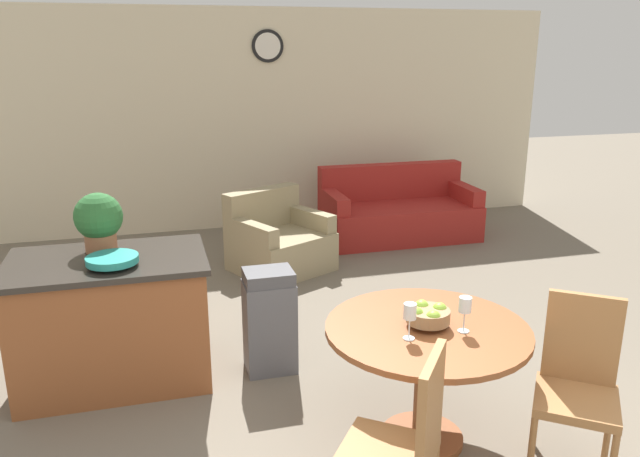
{
  "coord_description": "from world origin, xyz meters",
  "views": [
    {
      "loc": [
        -1.22,
        -1.86,
        2.25
      ],
      "look_at": [
        -0.03,
        2.44,
        0.94
      ],
      "focal_mm": 35.0,
      "sensor_mm": 36.0,
      "label": 1
    }
  ],
  "objects_px": {
    "teal_bowl": "(112,260)",
    "trash_bin": "(270,321)",
    "dining_chair_near_left": "(404,442)",
    "kitchen_island": "(112,320)",
    "couch": "(398,214)",
    "wine_glass_left": "(410,313)",
    "dining_chair_near_right": "(578,379)",
    "wine_glass_right": "(465,306)",
    "potted_plant": "(99,220)",
    "fruit_bowl": "(428,315)",
    "armchair": "(278,243)",
    "dining_table": "(426,353)"
  },
  "relations": [
    {
      "from": "teal_bowl",
      "to": "trash_bin",
      "type": "bearing_deg",
      "value": 1.2
    },
    {
      "from": "dining_chair_near_left",
      "to": "teal_bowl",
      "type": "height_order",
      "value": "dining_chair_near_left"
    },
    {
      "from": "kitchen_island",
      "to": "couch",
      "type": "distance_m",
      "value": 4.14
    },
    {
      "from": "wine_glass_left",
      "to": "trash_bin",
      "type": "relative_size",
      "value": 0.27
    },
    {
      "from": "dining_chair_near_right",
      "to": "wine_glass_right",
      "type": "xyz_separation_m",
      "value": [
        -0.53,
        0.31,
        0.35
      ]
    },
    {
      "from": "wine_glass_right",
      "to": "kitchen_island",
      "type": "relative_size",
      "value": 0.16
    },
    {
      "from": "potted_plant",
      "to": "couch",
      "type": "relative_size",
      "value": 0.22
    },
    {
      "from": "kitchen_island",
      "to": "dining_chair_near_right",
      "type": "bearing_deg",
      "value": -33.98
    },
    {
      "from": "kitchen_island",
      "to": "wine_glass_right",
      "type": "bearing_deg",
      "value": -34.85
    },
    {
      "from": "dining_chair_near_left",
      "to": "fruit_bowl",
      "type": "bearing_deg",
      "value": 5.67
    },
    {
      "from": "dining_chair_near_left",
      "to": "armchair",
      "type": "height_order",
      "value": "dining_chair_near_left"
    },
    {
      "from": "trash_bin",
      "to": "dining_table",
      "type": "bearing_deg",
      "value": -57.06
    },
    {
      "from": "dining_chair_near_right",
      "to": "armchair",
      "type": "bearing_deg",
      "value": -38.62
    },
    {
      "from": "wine_glass_left",
      "to": "kitchen_island",
      "type": "distance_m",
      "value": 2.13
    },
    {
      "from": "fruit_bowl",
      "to": "couch",
      "type": "bearing_deg",
      "value": 69.77
    },
    {
      "from": "wine_glass_left",
      "to": "potted_plant",
      "type": "distance_m",
      "value": 2.24
    },
    {
      "from": "dining_table",
      "to": "wine_glass_left",
      "type": "height_order",
      "value": "wine_glass_left"
    },
    {
      "from": "fruit_bowl",
      "to": "teal_bowl",
      "type": "distance_m",
      "value": 2.01
    },
    {
      "from": "teal_bowl",
      "to": "couch",
      "type": "bearing_deg",
      "value": 41.84
    },
    {
      "from": "kitchen_island",
      "to": "wine_glass_left",
      "type": "bearing_deg",
      "value": -40.0
    },
    {
      "from": "dining_table",
      "to": "armchair",
      "type": "relative_size",
      "value": 1.01
    },
    {
      "from": "dining_chair_near_right",
      "to": "teal_bowl",
      "type": "bearing_deg",
      "value": 5.48
    },
    {
      "from": "wine_glass_left",
      "to": "teal_bowl",
      "type": "xyz_separation_m",
      "value": [
        -1.55,
        1.17,
        0.05
      ]
    },
    {
      "from": "teal_bowl",
      "to": "potted_plant",
      "type": "xyz_separation_m",
      "value": [
        -0.09,
        0.35,
        0.18
      ]
    },
    {
      "from": "dining_chair_near_left",
      "to": "fruit_bowl",
      "type": "distance_m",
      "value": 0.86
    },
    {
      "from": "armchair",
      "to": "dining_table",
      "type": "bearing_deg",
      "value": -112.73
    },
    {
      "from": "dining_chair_near_right",
      "to": "wine_glass_left",
      "type": "xyz_separation_m",
      "value": [
        -0.85,
        0.31,
        0.35
      ]
    },
    {
      "from": "armchair",
      "to": "potted_plant",
      "type": "bearing_deg",
      "value": -159.26
    },
    {
      "from": "dining_table",
      "to": "couch",
      "type": "distance_m",
      "value": 4.13
    },
    {
      "from": "kitchen_island",
      "to": "fruit_bowl",
      "type": "bearing_deg",
      "value": -34.9
    },
    {
      "from": "dining_chair_near_left",
      "to": "armchair",
      "type": "bearing_deg",
      "value": 33.93
    },
    {
      "from": "fruit_bowl",
      "to": "kitchen_island",
      "type": "distance_m",
      "value": 2.18
    },
    {
      "from": "dining_chair_near_right",
      "to": "trash_bin",
      "type": "height_order",
      "value": "dining_chair_near_right"
    },
    {
      "from": "wine_glass_left",
      "to": "teal_bowl",
      "type": "distance_m",
      "value": 1.94
    },
    {
      "from": "dining_chair_near_left",
      "to": "couch",
      "type": "distance_m",
      "value": 4.92
    },
    {
      "from": "dining_chair_near_right",
      "to": "potted_plant",
      "type": "relative_size",
      "value": 2.41
    },
    {
      "from": "wine_glass_right",
      "to": "potted_plant",
      "type": "xyz_separation_m",
      "value": [
        -1.96,
        1.52,
        0.22
      ]
    },
    {
      "from": "dining_chair_near_right",
      "to": "kitchen_island",
      "type": "relative_size",
      "value": 0.75
    },
    {
      "from": "dining_table",
      "to": "armchair",
      "type": "height_order",
      "value": "armchair"
    },
    {
      "from": "wine_glass_left",
      "to": "kitchen_island",
      "type": "xyz_separation_m",
      "value": [
        -1.6,
        1.34,
        -0.44
      ]
    },
    {
      "from": "dining_table",
      "to": "kitchen_island",
      "type": "height_order",
      "value": "kitchen_island"
    },
    {
      "from": "dining_table",
      "to": "potted_plant",
      "type": "distance_m",
      "value": 2.35
    },
    {
      "from": "couch",
      "to": "dining_table",
      "type": "bearing_deg",
      "value": -109.82
    },
    {
      "from": "fruit_bowl",
      "to": "wine_glass_right",
      "type": "xyz_separation_m",
      "value": [
        0.16,
        -0.11,
        0.08
      ]
    },
    {
      "from": "dining_table",
      "to": "wine_glass_left",
      "type": "relative_size",
      "value": 5.67
    },
    {
      "from": "dining_table",
      "to": "fruit_bowl",
      "type": "relative_size",
      "value": 4.7
    },
    {
      "from": "dining_chair_near_left",
      "to": "wine_glass_right",
      "type": "relative_size",
      "value": 4.82
    },
    {
      "from": "fruit_bowl",
      "to": "wine_glass_right",
      "type": "bearing_deg",
      "value": -34.25
    },
    {
      "from": "dining_table",
      "to": "potted_plant",
      "type": "relative_size",
      "value": 2.83
    },
    {
      "from": "teal_bowl",
      "to": "armchair",
      "type": "distance_m",
      "value": 2.64
    }
  ]
}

